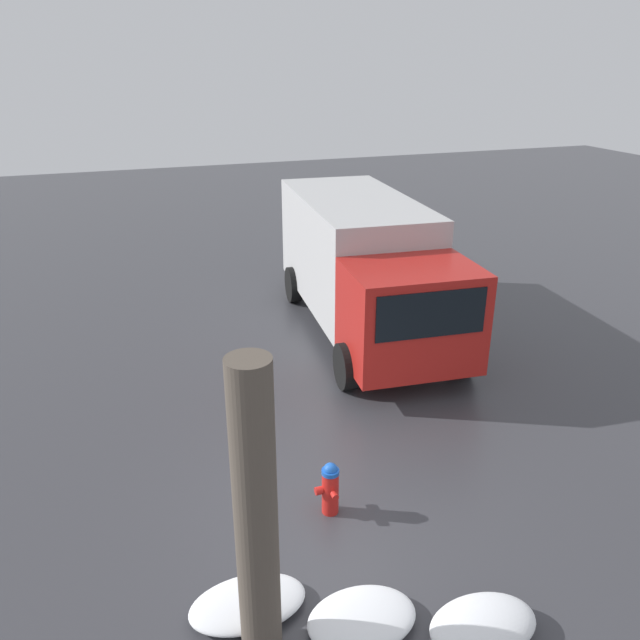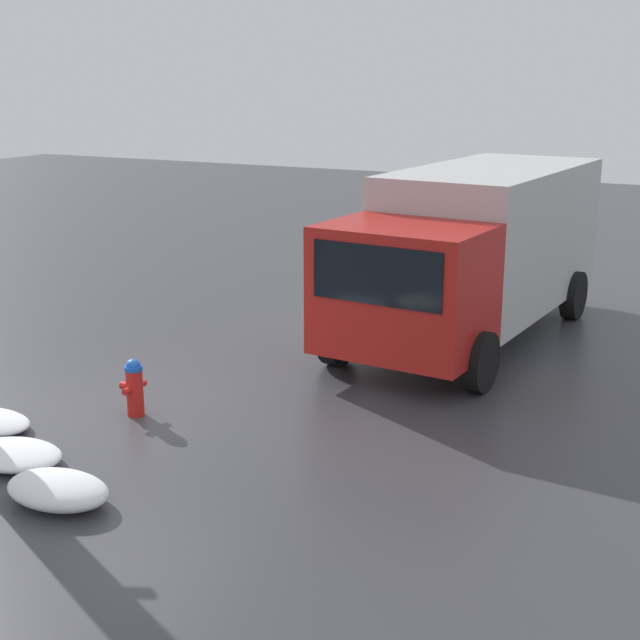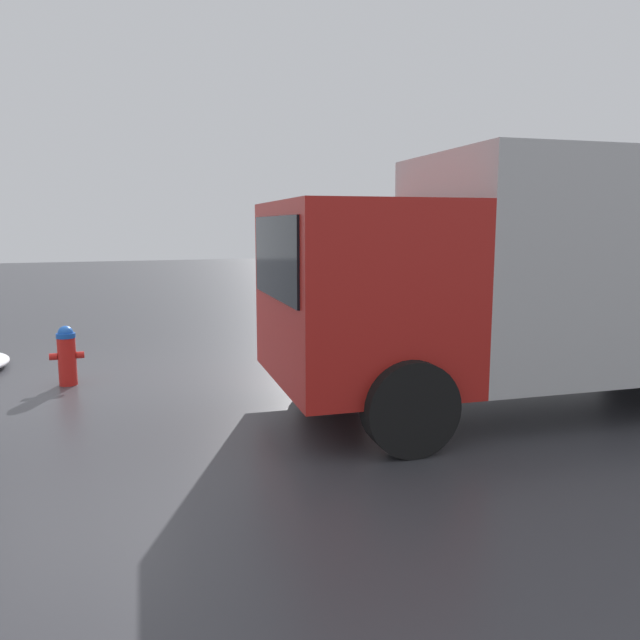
# 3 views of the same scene
# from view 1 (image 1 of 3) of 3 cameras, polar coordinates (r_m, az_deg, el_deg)

# --- Properties ---
(ground_plane) EXTENTS (60.00, 60.00, 0.00)m
(ground_plane) POSITION_cam_1_polar(r_m,az_deg,el_deg) (9.06, 0.93, -17.08)
(ground_plane) COLOR #38383D
(fire_hydrant) EXTENTS (0.43, 0.34, 0.80)m
(fire_hydrant) POSITION_cam_1_polar(r_m,az_deg,el_deg) (8.80, 0.92, -15.05)
(fire_hydrant) COLOR red
(fire_hydrant) RESTS_ON ground_plane
(tree_trunk) EXTENTS (0.66, 0.44, 3.42)m
(tree_trunk) POSITION_cam_1_polar(r_m,az_deg,el_deg) (6.37, -5.90, -17.31)
(tree_trunk) COLOR brown
(tree_trunk) RESTS_ON ground_plane
(delivery_truck) EXTENTS (7.15, 3.11, 2.88)m
(delivery_truck) POSITION_cam_1_polar(r_m,az_deg,el_deg) (13.99, 4.06, 5.29)
(delivery_truck) COLOR red
(delivery_truck) RESTS_ON ground_plane
(snow_pile_by_hydrant) EXTENTS (0.88, 1.25, 0.22)m
(snow_pile_by_hydrant) POSITION_cam_1_polar(r_m,az_deg,el_deg) (7.64, 3.85, -25.57)
(snow_pile_by_hydrant) COLOR white
(snow_pile_by_hydrant) RESTS_ON ground_plane
(snow_pile_curbside) EXTENTS (0.83, 1.35, 0.19)m
(snow_pile_curbside) POSITION_cam_1_polar(r_m,az_deg,el_deg) (7.83, -6.61, -24.34)
(snow_pile_curbside) COLOR white
(snow_pile_curbside) RESTS_ON ground_plane
(snow_pile_by_tree) EXTENTS (0.79, 1.23, 0.32)m
(snow_pile_by_tree) POSITION_cam_1_polar(r_m,az_deg,el_deg) (7.71, 14.68, -25.36)
(snow_pile_by_tree) COLOR white
(snow_pile_by_tree) RESTS_ON ground_plane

